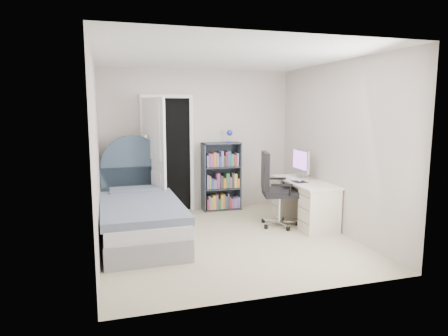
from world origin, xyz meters
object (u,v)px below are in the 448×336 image
object	(u,v)px
floor_lamp	(144,184)
office_chair	(274,186)
bed	(140,215)
desk	(304,200)
bookcase	(222,179)
nightstand	(125,200)

from	to	relation	value
floor_lamp	office_chair	size ratio (longest dim) A/B	1.21
floor_lamp	bed	bearing A→B (deg)	-99.13
floor_lamp	desk	bearing A→B (deg)	-22.88
floor_lamp	bookcase	xyz separation A→B (m)	(1.39, 0.16, -0.01)
floor_lamp	desk	xyz separation A→B (m)	(2.42, -1.02, -0.20)
bookcase	office_chair	distance (m)	1.30
bed	bookcase	world-z (taller)	bookcase
office_chair	nightstand	bearing A→B (deg)	157.83
nightstand	office_chair	distance (m)	2.40
bed	bookcase	xyz separation A→B (m)	(1.55, 1.16, 0.25)
nightstand	desk	world-z (taller)	desk
office_chair	desk	bearing A→B (deg)	2.48
bed	desk	distance (m)	2.58
nightstand	office_chair	bearing A→B (deg)	-22.17
bed	nightstand	world-z (taller)	bed
nightstand	floor_lamp	world-z (taller)	floor_lamp
nightstand	floor_lamp	bearing A→B (deg)	23.95
bookcase	nightstand	bearing A→B (deg)	-170.00
bookcase	office_chair	bearing A→B (deg)	-67.45
bed	desk	bearing A→B (deg)	-0.43
bookcase	floor_lamp	bearing A→B (deg)	-173.48
nightstand	office_chair	size ratio (longest dim) A/B	0.47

